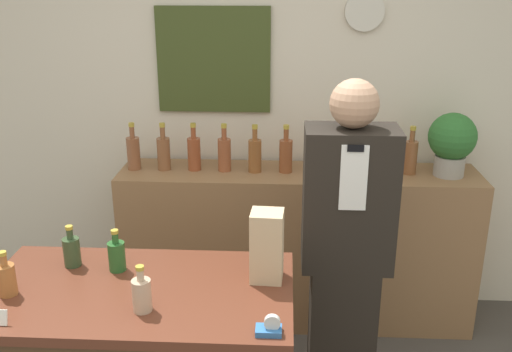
{
  "coord_description": "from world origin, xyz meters",
  "views": [
    {
      "loc": [
        0.16,
        -1.46,
        2.08
      ],
      "look_at": [
        0.03,
        1.1,
        1.17
      ],
      "focal_mm": 40.0,
      "sensor_mm": 36.0,
      "label": 1
    }
  ],
  "objects_px": {
    "potted_plant": "(452,141)",
    "paper_bag": "(267,246)",
    "shopkeeper": "(346,253)",
    "tape_dispenser": "(270,328)"
  },
  "relations": [
    {
      "from": "potted_plant",
      "to": "paper_bag",
      "type": "relative_size",
      "value": 1.26
    },
    {
      "from": "potted_plant",
      "to": "shopkeeper",
      "type": "bearing_deg",
      "value": -131.9
    },
    {
      "from": "shopkeeper",
      "to": "paper_bag",
      "type": "bearing_deg",
      "value": -130.41
    },
    {
      "from": "tape_dispenser",
      "to": "shopkeeper",
      "type": "bearing_deg",
      "value": 67.0
    },
    {
      "from": "tape_dispenser",
      "to": "paper_bag",
      "type": "bearing_deg",
      "value": 93.74
    },
    {
      "from": "potted_plant",
      "to": "paper_bag",
      "type": "height_order",
      "value": "potted_plant"
    },
    {
      "from": "shopkeeper",
      "to": "potted_plant",
      "type": "xyz_separation_m",
      "value": [
        0.65,
        0.73,
        0.36
      ]
    },
    {
      "from": "shopkeeper",
      "to": "tape_dispenser",
      "type": "xyz_separation_m",
      "value": [
        -0.34,
        -0.79,
        0.12
      ]
    },
    {
      "from": "shopkeeper",
      "to": "potted_plant",
      "type": "relative_size",
      "value": 4.51
    },
    {
      "from": "paper_bag",
      "to": "tape_dispenser",
      "type": "height_order",
      "value": "paper_bag"
    }
  ]
}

